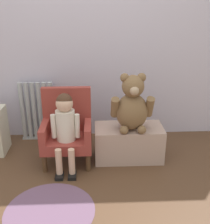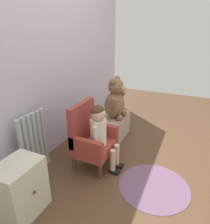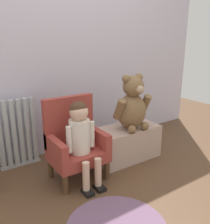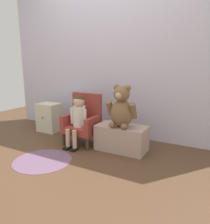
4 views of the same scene
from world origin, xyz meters
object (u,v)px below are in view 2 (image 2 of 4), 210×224
object	(u,v)px
child_armchair	(91,137)
child_figure	(100,129)
radiator	(34,144)
floor_rug	(154,186)
large_teddy_bear	(115,100)
low_bench	(111,128)
small_dresser	(20,189)

from	to	relation	value
child_armchair	child_figure	distance (m)	0.17
radiator	floor_rug	size ratio (longest dim) A/B	0.97
child_figure	floor_rug	world-z (taller)	child_figure
child_armchair	large_teddy_bear	size ratio (longest dim) A/B	1.32
child_armchair	low_bench	distance (m)	0.60
child_figure	low_bench	distance (m)	0.66
radiator	low_bench	xyz separation A→B (m)	(0.94, -0.45, -0.16)
child_armchair	child_figure	size ratio (longest dim) A/B	1.00
large_teddy_bear	floor_rug	xyz separation A→B (m)	(-0.68, -0.68, -0.56)
small_dresser	child_figure	bearing A→B (deg)	-20.55
small_dresser	floor_rug	distance (m)	1.19
radiator	child_figure	xyz separation A→B (m)	(0.35, -0.57, 0.13)
radiator	low_bench	size ratio (longest dim) A/B	1.01
child_figure	large_teddy_bear	size ratio (longest dim) A/B	1.32
large_teddy_bear	floor_rug	distance (m)	1.11
child_armchair	child_figure	xyz separation A→B (m)	(0.00, -0.11, 0.13)
radiator	low_bench	bearing A→B (deg)	-25.53
radiator	floor_rug	world-z (taller)	radiator
child_figure	floor_rug	xyz separation A→B (m)	(-0.08, -0.61, -0.45)
child_figure	low_bench	size ratio (longest dim) A/B	1.09
small_dresser	child_armchair	size ratio (longest dim) A/B	0.67
low_bench	floor_rug	bearing A→B (deg)	-132.29
radiator	low_bench	world-z (taller)	radiator
small_dresser	child_figure	distance (m)	0.89
child_armchair	child_figure	world-z (taller)	child_figure
child_armchair	floor_rug	bearing A→B (deg)	-96.62
child_armchair	child_figure	bearing A→B (deg)	-90.00
low_bench	radiator	bearing A→B (deg)	154.47
small_dresser	child_armchair	distance (m)	0.84
child_figure	low_bench	bearing A→B (deg)	12.03
small_dresser	low_bench	xyz separation A→B (m)	(1.39, -0.18, -0.07)
radiator	large_teddy_bear	bearing A→B (deg)	-27.44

